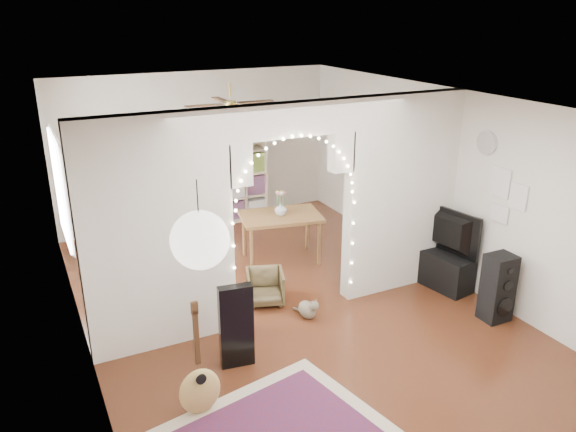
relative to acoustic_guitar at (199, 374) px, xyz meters
name	(u,v)px	position (x,y,z in m)	size (l,w,h in m)	color
floor	(292,310)	(1.68, 1.37, -0.45)	(7.50, 7.50, 0.00)	black
ceiling	(292,102)	(1.68, 1.37, 2.25)	(5.00, 7.50, 0.02)	white
wall_back	(197,149)	(1.68, 5.12, 0.90)	(5.00, 0.02, 2.70)	silver
wall_front	(547,387)	(1.68, -2.38, 0.90)	(5.00, 0.02, 2.70)	silver
wall_left	(77,250)	(-0.82, 1.37, 0.90)	(0.02, 7.50, 2.70)	silver
wall_right	(450,186)	(4.18, 1.37, 0.90)	(0.02, 7.50, 2.70)	silver
divider_wall	(292,207)	(1.68, 1.37, 0.97)	(5.00, 0.20, 2.70)	silver
fairy_lights	(297,201)	(1.68, 1.24, 1.10)	(1.64, 0.04, 1.60)	#FFEABF
window	(60,189)	(-0.79, 3.17, 1.05)	(0.04, 1.20, 1.40)	white
wall_clock	(487,142)	(4.16, 0.77, 1.65)	(0.31, 0.31, 0.03)	white
picture_frames	(505,196)	(4.16, 0.37, 1.05)	(0.02, 0.50, 0.70)	white
paper_lantern	(200,240)	(-0.22, -1.03, 1.80)	(0.40, 0.40, 0.40)	white
ceiling_fan	(230,103)	(1.68, 3.37, 1.95)	(1.10, 1.10, 0.30)	#AC9539
guitar_case	(236,326)	(0.61, 0.58, 0.03)	(0.37, 0.12, 0.96)	black
acoustic_guitar	(199,374)	(0.00, 0.00, 0.00)	(0.43, 0.20, 1.03)	tan
tabby_cat	(308,309)	(1.78, 1.11, -0.33)	(0.26, 0.46, 0.30)	brown
floor_speaker	(498,288)	(3.88, 0.04, -0.01)	(0.35, 0.31, 0.88)	black
media_console	(438,268)	(3.88, 1.12, -0.20)	(0.40, 1.00, 0.50)	black
tv	(442,231)	(3.88, 1.12, 0.36)	(1.07, 0.14, 0.62)	black
bookcase	(220,176)	(2.00, 4.87, 0.42)	(1.71, 0.43, 1.75)	#C2AD8C
dining_table	(281,219)	(2.23, 2.84, 0.23)	(1.34, 1.03, 0.76)	brown
flower_vase	(281,209)	(2.23, 2.84, 0.40)	(0.18, 0.18, 0.19)	white
dining_chair_left	(163,241)	(0.65, 3.87, -0.21)	(0.50, 0.52, 0.47)	brown
dining_chair_right	(265,287)	(1.46, 1.72, -0.23)	(0.48, 0.49, 0.45)	brown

